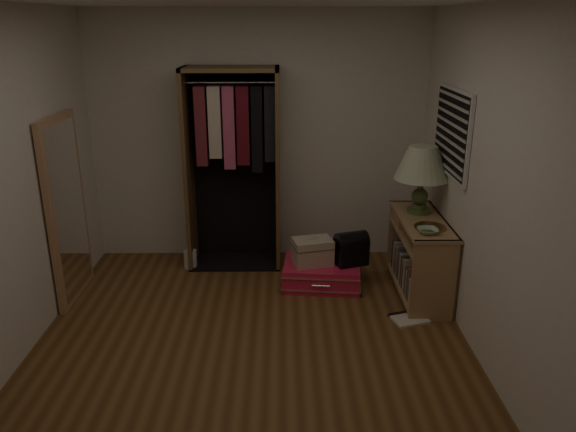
# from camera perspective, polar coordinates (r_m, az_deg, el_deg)

# --- Properties ---
(ground) EXTENTS (4.00, 4.00, 0.00)m
(ground) POSITION_cam_1_polar(r_m,az_deg,el_deg) (4.56, -3.73, -13.56)
(ground) COLOR brown
(ground) RESTS_ON ground
(room_walls) EXTENTS (3.52, 4.02, 2.60)m
(room_walls) POSITION_cam_1_polar(r_m,az_deg,el_deg) (3.99, -3.08, 5.21)
(room_walls) COLOR silver
(room_walls) RESTS_ON ground
(console_bookshelf) EXTENTS (0.42, 1.12, 0.75)m
(console_bookshelf) POSITION_cam_1_polar(r_m,az_deg,el_deg) (5.45, 13.10, -3.69)
(console_bookshelf) COLOR #A1784D
(console_bookshelf) RESTS_ON ground
(open_wardrobe) EXTENTS (0.95, 0.50, 2.05)m
(open_wardrobe) POSITION_cam_1_polar(r_m,az_deg,el_deg) (5.76, -5.53, 6.62)
(open_wardrobe) COLOR brown
(open_wardrobe) RESTS_ON ground
(floor_mirror) EXTENTS (0.06, 0.80, 1.70)m
(floor_mirror) POSITION_cam_1_polar(r_m,az_deg,el_deg) (5.45, -21.56, 0.59)
(floor_mirror) COLOR tan
(floor_mirror) RESTS_ON ground
(pink_suitcase) EXTENTS (0.81, 0.62, 0.23)m
(pink_suitcase) POSITION_cam_1_polar(r_m,az_deg,el_deg) (5.55, 3.44, -5.87)
(pink_suitcase) COLOR #DB1A43
(pink_suitcase) RESTS_ON ground
(train_case) EXTENTS (0.42, 0.34, 0.27)m
(train_case) POSITION_cam_1_polar(r_m,az_deg,el_deg) (5.44, 2.51, -3.60)
(train_case) COLOR #BAA78E
(train_case) RESTS_ON pink_suitcase
(black_bag) EXTENTS (0.35, 0.28, 0.33)m
(black_bag) POSITION_cam_1_polar(r_m,az_deg,el_deg) (5.45, 6.44, -3.21)
(black_bag) COLOR black
(black_bag) RESTS_ON pink_suitcase
(table_lamp) EXTENTS (0.56, 0.56, 0.64)m
(table_lamp) POSITION_cam_1_polar(r_m,az_deg,el_deg) (5.33, 13.48, 5.13)
(table_lamp) COLOR #425629
(table_lamp) RESTS_ON console_bookshelf
(brass_tray) EXTENTS (0.28, 0.28, 0.02)m
(brass_tray) POSITION_cam_1_polar(r_m,az_deg,el_deg) (5.06, 14.21, -1.11)
(brass_tray) COLOR #B28944
(brass_tray) RESTS_ON console_bookshelf
(ceramic_bowl) EXTENTS (0.18, 0.18, 0.04)m
(ceramic_bowl) POSITION_cam_1_polar(r_m,az_deg,el_deg) (4.93, 14.02, -1.48)
(ceramic_bowl) COLOR #9FBFA4
(ceramic_bowl) RESTS_ON console_bookshelf
(white_jug) EXTENTS (0.17, 0.17, 0.24)m
(white_jug) POSITION_cam_1_polar(r_m,az_deg,el_deg) (6.00, -9.89, -4.30)
(white_jug) COLOR silver
(white_jug) RESTS_ON ground
(floor_book) EXTENTS (0.35, 0.31, 0.03)m
(floor_book) POSITION_cam_1_polar(r_m,az_deg,el_deg) (5.09, 12.11, -10.08)
(floor_book) COLOR beige
(floor_book) RESTS_ON ground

